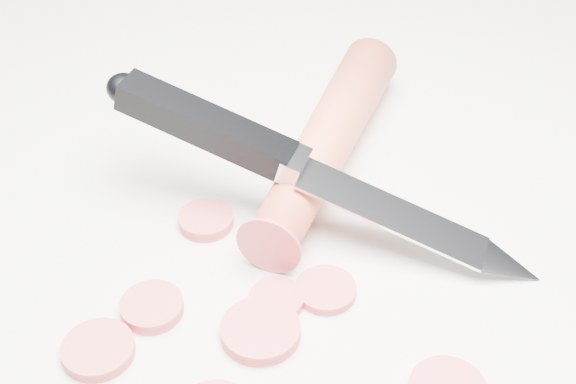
{
  "coord_description": "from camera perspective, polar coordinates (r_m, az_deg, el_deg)",
  "views": [
    {
      "loc": [
        0.03,
        -0.33,
        0.32
      ],
      "look_at": [
        -0.0,
        0.02,
        0.02
      ],
      "focal_mm": 50.0,
      "sensor_mm": 36.0,
      "label": 1
    }
  ],
  "objects": [
    {
      "name": "ground",
      "position": [
        0.46,
        0.33,
        -3.35
      ],
      "size": [
        2.4,
        2.4,
        0.0
      ],
      "primitive_type": "plane",
      "color": "silver",
      "rests_on": "ground"
    },
    {
      "name": "carrot",
      "position": [
        0.5,
        2.81,
        3.66
      ],
      "size": [
        0.08,
        0.2,
        0.03
      ],
      "primitive_type": "cylinder",
      "rotation": [
        1.57,
        0.0,
        -0.27
      ],
      "color": "#E95435",
      "rests_on": "ground"
    },
    {
      "name": "carrot_slice_0",
      "position": [
        0.41,
        -13.35,
        -10.85
      ],
      "size": [
        0.04,
        0.04,
        0.01
      ],
      "primitive_type": "cylinder",
      "color": "#D8494F",
      "rests_on": "ground"
    },
    {
      "name": "carrot_slice_1",
      "position": [
        0.42,
        -9.66,
        -8.06
      ],
      "size": [
        0.03,
        0.03,
        0.01
      ],
      "primitive_type": "cylinder",
      "color": "#D8494F",
      "rests_on": "ground"
    },
    {
      "name": "carrot_slice_2",
      "position": [
        0.41,
        -1.98,
        -9.82
      ],
      "size": [
        0.04,
        0.04,
        0.01
      ],
      "primitive_type": "cylinder",
      "color": "#D8494F",
      "rests_on": "ground"
    },
    {
      "name": "carrot_slice_4",
      "position": [
        0.43,
        2.7,
        -6.97
      ],
      "size": [
        0.03,
        0.03,
        0.01
      ],
      "primitive_type": "cylinder",
      "color": "#D8494F",
      "rests_on": "ground"
    },
    {
      "name": "carrot_slice_5",
      "position": [
        0.47,
        -5.85,
        -2.0
      ],
      "size": [
        0.03,
        0.03,
        0.01
      ],
      "primitive_type": "cylinder",
      "color": "#D8494F",
      "rests_on": "ground"
    },
    {
      "name": "carrot_slice_6",
      "position": [
        0.42,
        -0.85,
        -7.68
      ],
      "size": [
        0.03,
        0.03,
        0.01
      ],
      "primitive_type": "cylinder",
      "color": "#D8494F",
      "rests_on": "ground"
    },
    {
      "name": "kitchen_knife",
      "position": [
        0.44,
        2.21,
        1.5
      ],
      "size": [
        0.26,
        0.09,
        0.08
      ],
      "primitive_type": null,
      "color": "silver",
      "rests_on": "ground"
    }
  ]
}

